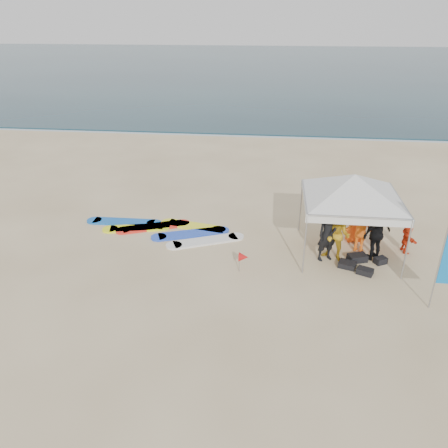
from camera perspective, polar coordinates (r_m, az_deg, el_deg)
ground at (r=11.59m, az=0.44°, el=-11.07°), size 120.00×120.00×0.00m
ocean at (r=69.57m, az=6.10°, el=19.98°), size 160.00×84.00×0.08m
shoreline_foam at (r=28.30m, az=4.49°, el=11.52°), size 160.00×1.20×0.01m
person_black_a at (r=13.68m, az=13.37°, el=-1.25°), size 0.77×0.67×1.78m
person_yellow at (r=13.77m, az=14.49°, el=-1.44°), size 1.02×0.94×1.68m
person_orange_a at (r=14.53m, az=17.52°, el=-0.52°), size 1.19×0.94×1.61m
person_black_b at (r=14.17m, az=19.34°, el=-1.20°), size 1.09×0.90×1.74m
person_orange_b at (r=15.06m, az=17.04°, el=1.04°), size 1.00×0.75×1.86m
person_seated at (r=15.09m, az=22.77°, el=-1.67°), size 0.41×0.96×1.00m
canopy_tent at (r=13.61m, az=16.77°, el=6.19°), size 4.01×4.01×3.03m
marker_pennant at (r=12.87m, az=2.55°, el=-4.35°), size 0.28×0.28×0.64m
gear_pile at (r=13.98m, az=17.32°, el=-4.85°), size 1.56×1.24×0.22m
surfboard_spread at (r=15.62m, az=-7.51°, el=-0.72°), size 5.45×2.24×0.07m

